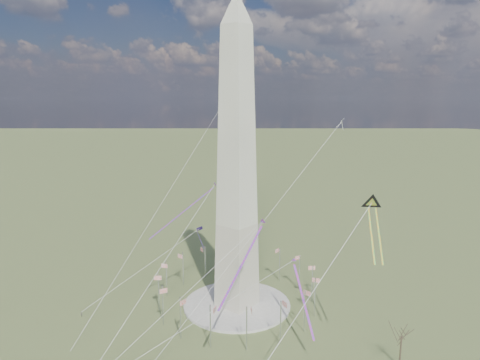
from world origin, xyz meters
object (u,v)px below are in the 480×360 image
Objects in this scene: person_west at (82,314)px; washington_monument at (237,166)px; tree_near at (402,334)px; kite_delta_black at (372,207)px.

washington_monument is at bearing -113.83° from person_west.
tree_near is at bearing -137.74° from person_west.
washington_monument is 69.21m from person_west.
washington_monument is 43.32m from kite_delta_black.
washington_monument is at bearing -179.19° from tree_near.
washington_monument reaches higher than person_west.
washington_monument is 66.73m from tree_near.
tree_near is at bearing 120.67° from kite_delta_black.
person_west is at bearing -157.00° from tree_near.
washington_monument is 66.92× the size of person_west.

